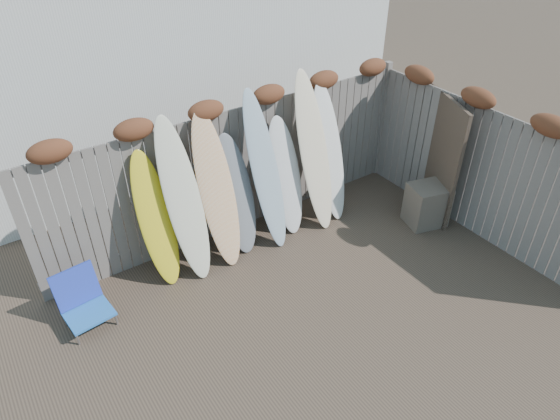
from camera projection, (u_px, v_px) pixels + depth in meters
ground at (333, 318)px, 6.42m from camera, size 80.00×80.00×0.00m
back_fence at (238, 160)px, 7.38m from camera, size 6.05×0.28×2.24m
right_fence at (485, 166)px, 7.32m from camera, size 0.28×4.40×2.24m
beach_chair at (82, 300)px, 6.21m from camera, size 0.60×0.63×0.72m
wooden_crate at (427, 205)px, 7.92m from camera, size 0.70×0.63×0.69m
lattice_panel at (438, 156)px, 7.89m from camera, size 0.59×1.22×1.97m
surfboard_0 at (156, 220)px, 6.59m from camera, size 0.46×0.67×1.86m
surfboard_1 at (184, 201)px, 6.61m from camera, size 0.54×0.81×2.24m
surfboard_2 at (217, 191)px, 6.85m from camera, size 0.52×0.78×2.19m
surfboard_3 at (236, 195)px, 7.16m from camera, size 0.54×0.64×1.76m
surfboard_4 at (265, 172)px, 7.16m from camera, size 0.53×0.85×2.32m
surfboard_5 at (286, 177)px, 7.55m from camera, size 0.54×0.67×1.80m
surfboard_6 at (314, 153)px, 7.53m from camera, size 0.53×0.86×2.41m
surfboard_7 at (329, 153)px, 7.79m from camera, size 0.48×0.77×2.15m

